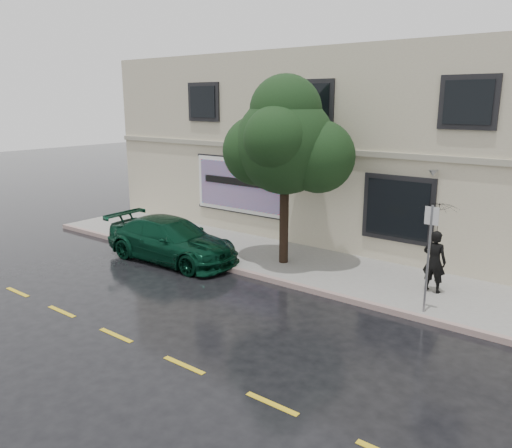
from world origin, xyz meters
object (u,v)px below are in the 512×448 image
Objects in this scene: car at (171,240)px; pedestrian at (434,261)px; street_tree at (285,145)px; fire_hydrant at (169,238)px.

car is 2.85× the size of pedestrian.
pedestrian is 5.53m from street_tree.
fire_hydrant is (-4.17, -1.13, -3.41)m from street_tree.
street_tree reaches higher than fire_hydrant.
pedestrian is at bearing 4.09° from street_tree.
pedestrian is 2.35× the size of fire_hydrant.
car is at bearing 15.66° from pedestrian.
street_tree is at bearing 5.22° from pedestrian.
car is at bearing -43.86° from fire_hydrant.
fire_hydrant is at bearing 50.64° from car.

